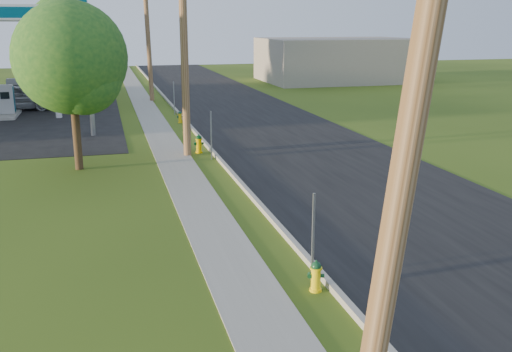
{
  "coord_description": "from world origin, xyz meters",
  "views": [
    {
      "loc": [
        -3.89,
        -6.53,
        5.47
      ],
      "look_at": [
        0.0,
        8.0,
        1.4
      ],
      "focal_mm": 40.0,
      "sensor_mm": 36.0,
      "label": 1
    }
  ],
  "objects_px": {
    "tree_verge": "(73,62)",
    "car_silver": "(17,97)",
    "utility_pole_far": "(148,32)",
    "utility_pole_mid": "(184,35)",
    "utility_pole_near": "(418,86)",
    "hydrant_mid": "(199,144)",
    "price_pylon": "(85,23)",
    "hydrant_far": "(180,117)",
    "fuel_pump_se": "(16,96)",
    "hydrant_near": "(316,276)",
    "tree_lot": "(63,31)",
    "fuel_pump_ne": "(7,105)"
  },
  "relations": [
    {
      "from": "fuel_pump_se",
      "to": "tree_lot",
      "type": "relative_size",
      "value": 0.43
    },
    {
      "from": "utility_pole_far",
      "to": "hydrant_mid",
      "type": "xyz_separation_m",
      "value": [
        0.55,
        -17.65,
        -4.4
      ]
    },
    {
      "from": "fuel_pump_se",
      "to": "price_pylon",
      "type": "xyz_separation_m",
      "value": [
        5.0,
        -11.5,
        4.71
      ]
    },
    {
      "from": "utility_pole_near",
      "to": "fuel_pump_se",
      "type": "distance_m",
      "value": 36.34
    },
    {
      "from": "fuel_pump_se",
      "to": "fuel_pump_ne",
      "type": "bearing_deg",
      "value": -90.0
    },
    {
      "from": "utility_pole_near",
      "to": "tree_verge",
      "type": "bearing_deg",
      "value": 104.36
    },
    {
      "from": "utility_pole_mid",
      "to": "fuel_pump_se",
      "type": "bearing_deg",
      "value": 117.63
    },
    {
      "from": "utility_pole_far",
      "to": "utility_pole_mid",
      "type": "bearing_deg",
      "value": -90.0
    },
    {
      "from": "utility_pole_far",
      "to": "tree_lot",
      "type": "relative_size",
      "value": 1.27
    },
    {
      "from": "utility_pole_near",
      "to": "utility_pole_far",
      "type": "xyz_separation_m",
      "value": [
        -0.0,
        36.0,
        0.0
      ]
    },
    {
      "from": "hydrant_near",
      "to": "car_silver",
      "type": "height_order",
      "value": "car_silver"
    },
    {
      "from": "hydrant_far",
      "to": "utility_pole_mid",
      "type": "bearing_deg",
      "value": -95.48
    },
    {
      "from": "utility_pole_near",
      "to": "fuel_pump_ne",
      "type": "distance_m",
      "value": 32.51
    },
    {
      "from": "price_pylon",
      "to": "tree_lot",
      "type": "bearing_deg",
      "value": 96.29
    },
    {
      "from": "utility_pole_far",
      "to": "tree_lot",
      "type": "xyz_separation_m",
      "value": [
        -5.95,
        6.09,
        0.03
      ]
    },
    {
      "from": "fuel_pump_ne",
      "to": "tree_lot",
      "type": "xyz_separation_m",
      "value": [
        2.95,
        11.09,
        4.11
      ]
    },
    {
      "from": "tree_verge",
      "to": "fuel_pump_ne",
      "type": "bearing_deg",
      "value": 107.92
    },
    {
      "from": "utility_pole_mid",
      "to": "hydrant_mid",
      "type": "xyz_separation_m",
      "value": [
        0.55,
        0.35,
        -4.55
      ]
    },
    {
      "from": "tree_verge",
      "to": "tree_lot",
      "type": "xyz_separation_m",
      "value": [
        -1.68,
        25.41,
        0.79
      ]
    },
    {
      "from": "hydrant_near",
      "to": "car_silver",
      "type": "bearing_deg",
      "value": 107.94
    },
    {
      "from": "car_silver",
      "to": "tree_lot",
      "type": "bearing_deg",
      "value": -13.11
    },
    {
      "from": "tree_verge",
      "to": "hydrant_near",
      "type": "height_order",
      "value": "tree_verge"
    },
    {
      "from": "hydrant_near",
      "to": "price_pylon",
      "type": "bearing_deg",
      "value": 103.91
    },
    {
      "from": "utility_pole_near",
      "to": "fuel_pump_se",
      "type": "height_order",
      "value": "utility_pole_near"
    },
    {
      "from": "utility_pole_far",
      "to": "tree_verge",
      "type": "distance_m",
      "value": 19.8
    },
    {
      "from": "utility_pole_mid",
      "to": "hydrant_far",
      "type": "xyz_separation_m",
      "value": [
        0.79,
        8.2,
        -4.63
      ]
    },
    {
      "from": "hydrant_mid",
      "to": "tree_lot",
      "type": "bearing_deg",
      "value": 105.32
    },
    {
      "from": "car_silver",
      "to": "utility_pole_mid",
      "type": "bearing_deg",
      "value": -146.58
    },
    {
      "from": "fuel_pump_ne",
      "to": "price_pylon",
      "type": "relative_size",
      "value": 0.47
    },
    {
      "from": "tree_verge",
      "to": "tree_lot",
      "type": "relative_size",
      "value": 0.84
    },
    {
      "from": "tree_verge",
      "to": "car_silver",
      "type": "height_order",
      "value": "tree_verge"
    },
    {
      "from": "utility_pole_mid",
      "to": "tree_verge",
      "type": "distance_m",
      "value": 4.56
    },
    {
      "from": "utility_pole_mid",
      "to": "hydrant_far",
      "type": "distance_m",
      "value": 9.45
    },
    {
      "from": "hydrant_mid",
      "to": "car_silver",
      "type": "bearing_deg",
      "value": 120.91
    },
    {
      "from": "hydrant_far",
      "to": "fuel_pump_se",
      "type": "bearing_deg",
      "value": 137.76
    },
    {
      "from": "fuel_pump_se",
      "to": "tree_verge",
      "type": "height_order",
      "value": "tree_verge"
    },
    {
      "from": "price_pylon",
      "to": "hydrant_far",
      "type": "relative_size",
      "value": 10.24
    },
    {
      "from": "utility_pole_mid",
      "to": "hydrant_near",
      "type": "bearing_deg",
      "value": -86.76
    },
    {
      "from": "tree_lot",
      "to": "hydrant_mid",
      "type": "bearing_deg",
      "value": -74.68
    },
    {
      "from": "utility_pole_near",
      "to": "hydrant_near",
      "type": "bearing_deg",
      "value": 80.95
    },
    {
      "from": "car_silver",
      "to": "fuel_pump_se",
      "type": "bearing_deg",
      "value": 16.22
    },
    {
      "from": "price_pylon",
      "to": "hydrant_far",
      "type": "distance_m",
      "value": 7.44
    },
    {
      "from": "tree_verge",
      "to": "hydrant_far",
      "type": "height_order",
      "value": "tree_verge"
    },
    {
      "from": "utility_pole_near",
      "to": "fuel_pump_ne",
      "type": "height_order",
      "value": "utility_pole_near"
    },
    {
      "from": "hydrant_far",
      "to": "car_silver",
      "type": "xyz_separation_m",
      "value": [
        -9.42,
        7.49,
        0.51
      ]
    },
    {
      "from": "utility_pole_mid",
      "to": "car_silver",
      "type": "bearing_deg",
      "value": 118.82
    },
    {
      "from": "fuel_pump_ne",
      "to": "tree_verge",
      "type": "xyz_separation_m",
      "value": [
        4.63,
        -14.32,
        3.33
      ]
    },
    {
      "from": "utility_pole_far",
      "to": "tree_lot",
      "type": "distance_m",
      "value": 8.51
    },
    {
      "from": "hydrant_far",
      "to": "price_pylon",
      "type": "bearing_deg",
      "value": -150.03
    },
    {
      "from": "utility_pole_near",
      "to": "utility_pole_far",
      "type": "distance_m",
      "value": 36.0
    }
  ]
}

